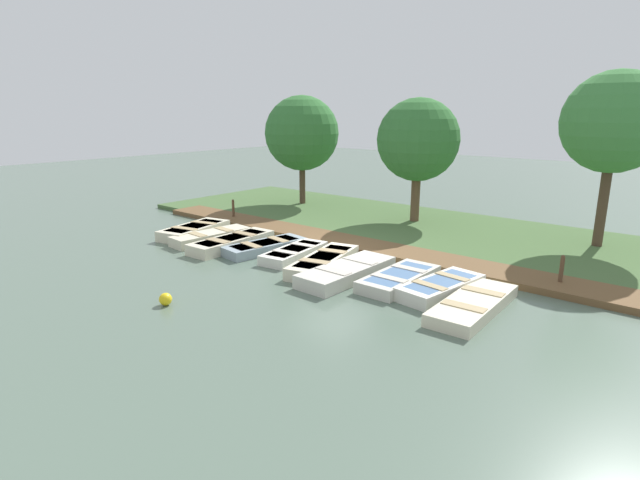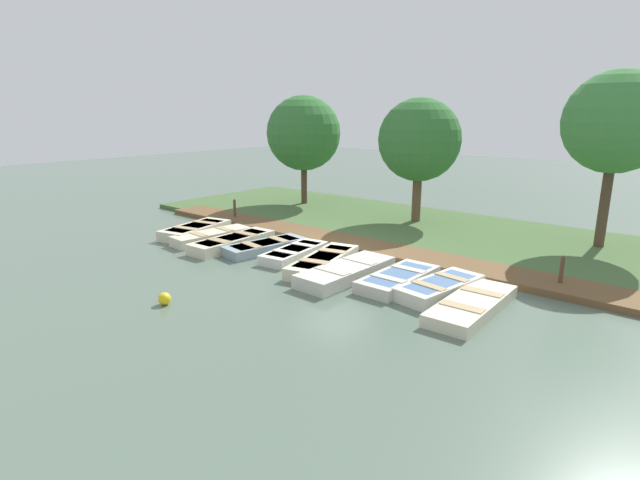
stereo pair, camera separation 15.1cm
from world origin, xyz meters
TOP-DOWN VIEW (x-y plane):
  - ground_plane at (0.00, 0.00)m, footprint 80.00×80.00m
  - shore_bank at (-5.00, 0.00)m, footprint 8.00×24.00m
  - dock_walkway at (-1.41, 0.00)m, footprint 1.56×20.29m
  - rowboat_0 at (1.28, -5.86)m, footprint 3.17×1.82m
  - rowboat_1 at (1.44, -4.62)m, footprint 3.12×1.21m
  - rowboat_2 at (1.53, -3.33)m, footprint 3.40×1.20m
  - rowboat_3 at (1.10, -2.07)m, footprint 3.13×1.49m
  - rowboat_4 at (1.02, -0.74)m, footprint 2.83×1.36m
  - rowboat_5 at (1.24, 0.70)m, footprint 3.49×1.76m
  - rowboat_6 at (1.59, 1.87)m, footprint 3.41×1.26m
  - rowboat_7 at (1.07, 3.33)m, footprint 2.84×1.17m
  - rowboat_8 at (1.00, 4.59)m, footprint 2.86×1.45m
  - rowboat_9 at (1.55, 5.74)m, footprint 3.36×1.25m
  - mooring_post_near at (-1.51, -6.77)m, footprint 0.11×0.11m
  - mooring_post_far at (-1.51, 6.93)m, footprint 0.11×0.11m
  - buoy at (6.20, -0.41)m, footprint 0.32×0.32m
  - park_tree_far_left at (-5.96, -6.60)m, footprint 3.66×3.66m
  - park_tree_left at (-5.92, -0.12)m, footprint 3.41×3.41m
  - park_tree_center at (-6.42, 6.84)m, footprint 3.38×3.38m

SIDE VIEW (x-z plane):
  - ground_plane at x=0.00m, z-range 0.00..0.00m
  - shore_bank at x=-5.00m, z-range 0.00..0.19m
  - dock_walkway at x=-1.41m, z-range 0.00..0.20m
  - buoy at x=6.20m, z-range 0.00..0.32m
  - rowboat_9 at x=1.55m, z-range 0.00..0.34m
  - rowboat_4 at x=1.02m, z-range 0.00..0.35m
  - rowboat_3 at x=1.10m, z-range 0.00..0.35m
  - rowboat_7 at x=1.07m, z-range 0.00..0.36m
  - rowboat_8 at x=1.00m, z-range 0.00..0.39m
  - rowboat_1 at x=1.44m, z-range 0.00..0.39m
  - rowboat_5 at x=1.24m, z-range 0.00..0.41m
  - rowboat_2 at x=1.53m, z-range 0.00..0.41m
  - rowboat_6 at x=1.59m, z-range 0.00..0.42m
  - rowboat_0 at x=1.28m, z-range 0.00..0.43m
  - mooring_post_near at x=-1.51m, z-range 0.00..0.97m
  - mooring_post_far at x=-1.51m, z-range 0.00..0.97m
  - park_tree_left at x=-5.92m, z-range 0.93..6.25m
  - park_tree_far_left at x=-5.96m, z-range 0.92..6.44m
  - park_tree_center at x=-6.42m, z-range 1.34..7.45m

